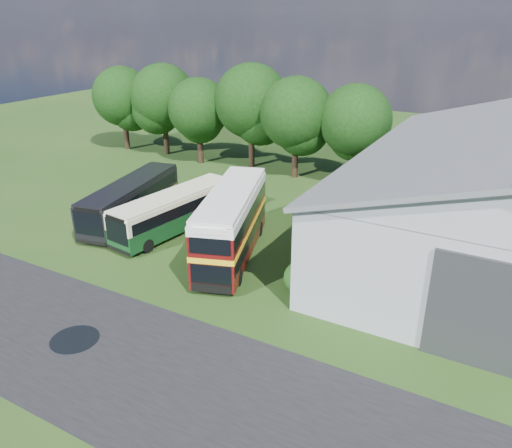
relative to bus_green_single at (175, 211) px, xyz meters
The scene contains 15 objects.
ground 10.50m from the bus_green_single, 61.15° to the right, with size 120.00×120.00×0.00m, color #1C3B13.
asphalt_road 14.59m from the bus_green_single, 56.49° to the right, with size 60.00×8.00×0.02m, color black.
puddle 12.69m from the bus_green_single, 73.80° to the right, with size 2.20×2.20×0.01m, color black.
tree_far_left 23.71m from the bus_green_single, 140.37° to the left, with size 6.12×6.12×8.64m.
tree_left_a 20.62m from the bus_green_single, 130.14° to the left, with size 6.46×6.46×9.12m.
tree_left_b 16.90m from the bus_green_single, 119.01° to the left, with size 5.78×5.78×8.16m.
tree_mid 16.67m from the bus_green_single, 100.76° to the left, with size 6.80×6.80×9.60m.
tree_right_a 15.43m from the bus_green_single, 82.18° to the left, with size 6.26×6.26×8.83m.
tree_right_b 17.47m from the bus_green_single, 65.63° to the left, with size 5.98×5.98×8.45m.
shrub_front 11.15m from the bus_green_single, 16.31° to the right, with size 1.70×1.70×1.70m, color #194714.
shrub_mid 10.77m from the bus_green_single, ahead, with size 1.60×1.60×1.60m, color #194714.
shrub_back 10.75m from the bus_green_single, ahead, with size 1.80×1.80×1.80m, color #194714.
bus_green_single is the anchor object (origin of this frame).
bus_maroon_double 5.61m from the bus_green_single, 14.82° to the right, with size 5.51×10.07×4.21m.
bus_dark_single 3.94m from the bus_green_single, behind, with size 4.29×10.41×2.80m.
Camera 1 is at (14.87, -15.39, 13.83)m, focal length 35.00 mm.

